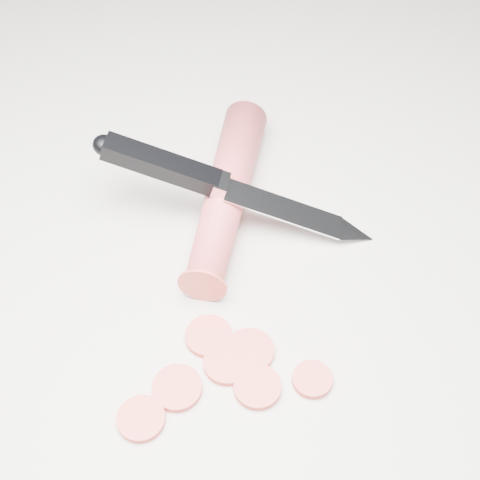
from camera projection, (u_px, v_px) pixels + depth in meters
ground at (192, 309)px, 0.56m from camera, size 2.40×2.40×0.00m
carrot at (227, 193)px, 0.61m from camera, size 0.17×0.17×0.04m
carrot_slice_0 at (227, 363)px, 0.52m from camera, size 0.04×0.04×0.01m
carrot_slice_1 at (209, 336)px, 0.54m from camera, size 0.04×0.04×0.01m
carrot_slice_2 at (177, 388)px, 0.51m from camera, size 0.04×0.04×0.01m
carrot_slice_3 at (257, 387)px, 0.51m from camera, size 0.04×0.04×0.01m
carrot_slice_4 at (250, 351)px, 0.53m from camera, size 0.04×0.04×0.01m
carrot_slice_5 at (141, 419)px, 0.49m from camera, size 0.04×0.04×0.01m
carrot_slice_6 at (312, 379)px, 0.51m from camera, size 0.03×0.03×0.01m
kitchen_knife at (237, 188)px, 0.58m from camera, size 0.20×0.20×0.08m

